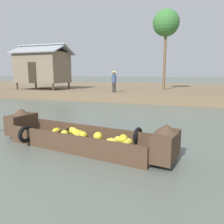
% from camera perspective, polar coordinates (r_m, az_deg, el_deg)
% --- Properties ---
extents(ground_plane, '(300.00, 300.00, 0.00)m').
position_cam_1_polar(ground_plane, '(10.55, 0.44, -1.76)').
color(ground_plane, '#596056').
extents(riverbank_strip, '(160.00, 20.00, 0.71)m').
position_cam_1_polar(riverbank_strip, '(25.56, 11.89, 5.67)').
color(riverbank_strip, '#756047').
rests_on(riverbank_strip, ground).
extents(banana_boat, '(5.53, 1.88, 0.96)m').
position_cam_1_polar(banana_boat, '(6.50, -7.78, -6.37)').
color(banana_boat, '#473323').
rests_on(banana_boat, ground).
extents(stilt_house_left, '(4.93, 3.50, 4.04)m').
position_cam_1_polar(stilt_house_left, '(21.75, -17.42, 11.05)').
color(stilt_house_left, '#4C3826').
rests_on(stilt_house_left, riverbank_strip).
extents(palm_tree_near, '(2.26, 2.26, 6.85)m').
position_cam_1_polar(palm_tree_near, '(20.92, 13.76, 21.22)').
color(palm_tree_near, brown).
rests_on(palm_tree_near, riverbank_strip).
extents(vendor_person, '(0.44, 0.44, 1.66)m').
position_cam_1_polar(vendor_person, '(17.09, 0.52, 8.20)').
color(vendor_person, '#332D28').
rests_on(vendor_person, riverbank_strip).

